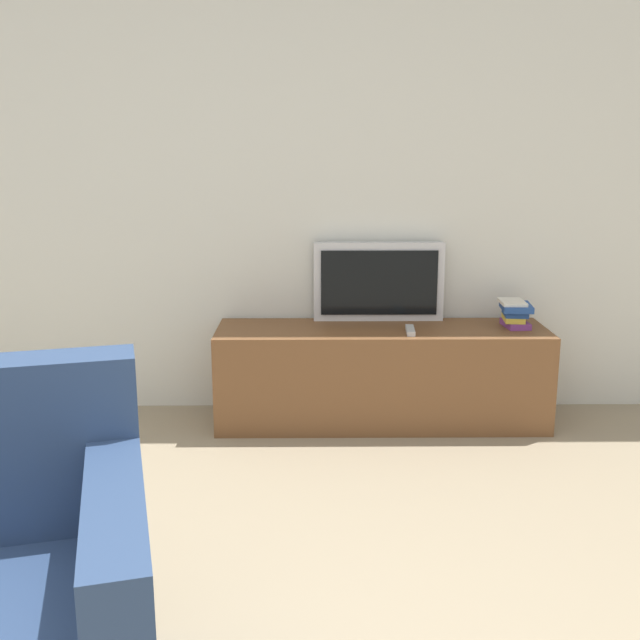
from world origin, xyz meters
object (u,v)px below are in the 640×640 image
book_stack (515,313)px  tv_stand (381,375)px  television (379,282)px  remote_on_stand (410,330)px

book_stack → tv_stand: bearing=-177.7°
book_stack → television: bearing=166.6°
tv_stand → book_stack: bearing=2.3°
tv_stand → television: bearing=91.3°
tv_stand → remote_on_stand: remote_on_stand is taller
tv_stand → remote_on_stand: bearing=-35.2°
tv_stand → book_stack: size_ratio=7.85×
tv_stand → television: size_ratio=2.45×
tv_stand → remote_on_stand: (0.14, -0.10, 0.28)m
television → book_stack: 0.76m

